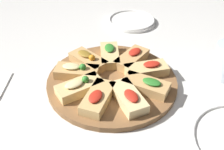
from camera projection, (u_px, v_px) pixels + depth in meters
name	position (u px, v px, depth m)	size (l,w,h in m)	color
ground_plane	(112.00, 83.00, 0.73)	(3.00, 3.00, 0.00)	silver
serving_board	(112.00, 81.00, 0.72)	(0.36, 0.36, 0.02)	brown
focaccia_slice_0	(77.00, 71.00, 0.72)	(0.08, 0.13, 0.04)	tan
focaccia_slice_1	(79.00, 87.00, 0.67)	(0.13, 0.11, 0.04)	#DBB775
focaccia_slice_2	(98.00, 98.00, 0.64)	(0.12, 0.05, 0.04)	tan
focaccia_slice_3	(128.00, 97.00, 0.64)	(0.12, 0.12, 0.04)	#E5C689
focaccia_slice_4	(146.00, 85.00, 0.67)	(0.07, 0.12, 0.04)	tan
focaccia_slice_5	(147.00, 70.00, 0.73)	(0.11, 0.13, 0.04)	#DBB775
focaccia_slice_6	(132.00, 58.00, 0.77)	(0.13, 0.08, 0.04)	tan
focaccia_slice_7	(110.00, 55.00, 0.79)	(0.13, 0.10, 0.04)	#DBB775
focaccia_slice_8	(88.00, 60.00, 0.76)	(0.10, 0.13, 0.04)	tan
plate_left	(132.00, 21.00, 1.02)	(0.19, 0.19, 0.02)	white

